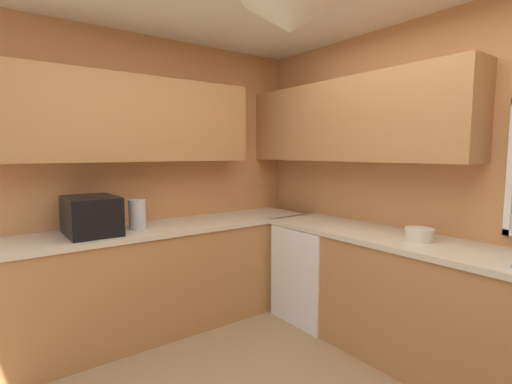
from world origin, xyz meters
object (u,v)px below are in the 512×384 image
(kettle, at_px, (137,214))
(bowl, at_px, (419,234))
(dishwasher, at_px, (317,272))
(microwave, at_px, (91,215))

(kettle, bearing_deg, bowl, 42.49)
(bowl, bearing_deg, dishwasher, -178.21)
(kettle, bearing_deg, microwave, -93.29)
(dishwasher, xyz_separation_m, kettle, (-0.64, -1.43, 0.60))
(kettle, bearing_deg, dishwasher, 65.96)
(microwave, distance_m, kettle, 0.35)
(kettle, height_order, bowl, kettle)
(dishwasher, bearing_deg, microwave, -110.31)
(dishwasher, distance_m, bowl, 1.09)
(dishwasher, height_order, microwave, microwave)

